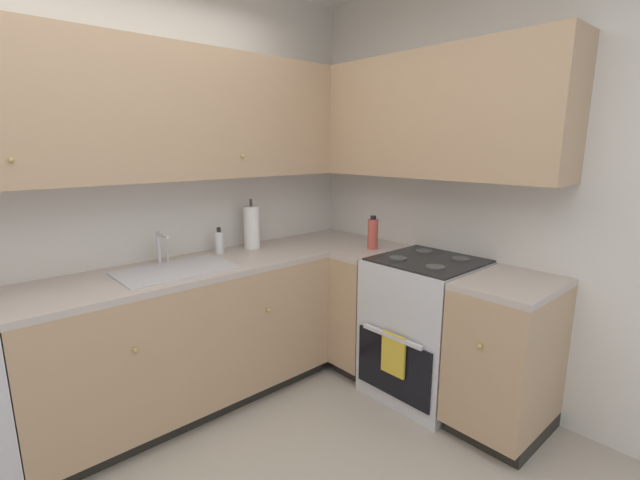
# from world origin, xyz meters

# --- Properties ---
(wall_back) EXTENTS (3.95, 0.05, 2.66)m
(wall_back) POSITION_xyz_m (0.00, 1.45, 1.33)
(wall_back) COLOR silver
(wall_back) RESTS_ON ground_plane
(wall_right) EXTENTS (0.05, 2.94, 2.66)m
(wall_right) POSITION_xyz_m (1.95, 0.00, 1.33)
(wall_right) COLOR silver
(wall_right) RESTS_ON ground_plane
(lower_cabinets_back) EXTENTS (1.82, 0.62, 0.86)m
(lower_cabinets_back) POSITION_xyz_m (0.41, 1.12, 0.44)
(lower_cabinets_back) COLOR tan
(lower_cabinets_back) RESTS_ON ground_plane
(countertop_back) EXTENTS (3.03, 0.60, 0.03)m
(countertop_back) POSITION_xyz_m (0.41, 1.12, 0.88)
(countertop_back) COLOR #B7A89E
(countertop_back) RESTS_ON lower_cabinets_back
(lower_cabinets_right) EXTENTS (0.62, 1.35, 0.86)m
(lower_cabinets_right) POSITION_xyz_m (1.63, 0.07, 0.44)
(lower_cabinets_right) COLOR tan
(lower_cabinets_right) RESTS_ON ground_plane
(countertop_right) EXTENTS (0.60, 1.35, 0.03)m
(countertop_right) POSITION_xyz_m (1.62, 0.07, 0.88)
(countertop_right) COLOR #B7A89E
(countertop_right) RESTS_ON lower_cabinets_right
(oven_range) EXTENTS (0.68, 0.62, 1.05)m
(oven_range) POSITION_xyz_m (1.64, 0.23, 0.46)
(oven_range) COLOR silver
(oven_range) RESTS_ON ground_plane
(upper_cabinets_back) EXTENTS (2.71, 0.34, 0.75)m
(upper_cabinets_back) POSITION_xyz_m (0.25, 1.26, 1.79)
(upper_cabinets_back) COLOR tan
(upper_cabinets_right) EXTENTS (0.32, 1.90, 0.75)m
(upper_cabinets_right) POSITION_xyz_m (1.76, 0.47, 1.79)
(upper_cabinets_right) COLOR tan
(sink) EXTENTS (0.64, 0.40, 0.10)m
(sink) POSITION_xyz_m (0.37, 1.09, 0.86)
(sink) COLOR #B7B7BC
(sink) RESTS_ON countertop_back
(faucet) EXTENTS (0.07, 0.16, 0.20)m
(faucet) POSITION_xyz_m (0.37, 1.30, 1.02)
(faucet) COLOR silver
(faucet) RESTS_ON countertop_back
(soap_bottle) EXTENTS (0.06, 0.06, 0.17)m
(soap_bottle) POSITION_xyz_m (0.77, 1.30, 0.97)
(soap_bottle) COLOR silver
(soap_bottle) RESTS_ON countertop_back
(paper_towel_roll) EXTENTS (0.11, 0.11, 0.36)m
(paper_towel_roll) POSITION_xyz_m (1.02, 1.28, 1.05)
(paper_towel_roll) COLOR white
(paper_towel_roll) RESTS_ON countertop_back
(oil_bottle) EXTENTS (0.07, 0.07, 0.23)m
(oil_bottle) POSITION_xyz_m (1.62, 0.69, 1.01)
(oil_bottle) COLOR #BF4C3F
(oil_bottle) RESTS_ON countertop_right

